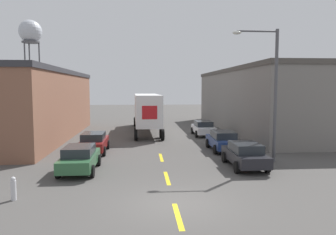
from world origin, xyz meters
The scene contains 12 objects.
ground_plane centered at (0.00, 0.00, 0.00)m, with size 160.00×160.00×0.00m, color #4C4947.
road_centerline centered at (0.00, 3.76, 0.00)m, with size 0.20×12.65×0.01m.
warehouse_right centered at (11.81, 22.97, 3.37)m, with size 8.24×26.82×6.73m.
semi_truck centered at (-0.77, 22.07, 2.40)m, with size 2.99×13.93×3.99m.
parked_car_right_mid centered at (4.73, 10.91, 0.77)m, with size 1.94×4.29×1.45m.
parked_car_left_far centered at (-4.73, 10.91, 0.77)m, with size 1.94×4.29×1.45m.
parked_car_right_near centered at (4.73, 5.72, 0.77)m, with size 1.94×4.29×1.45m.
parked_car_right_far centered at (4.73, 18.68, 0.77)m, with size 1.94×4.29×1.45m.
parked_car_left_near centered at (-4.73, 5.48, 0.77)m, with size 1.94×4.29×1.45m.
water_tower centered at (-23.28, 55.75, 15.56)m, with size 4.50×4.50×18.19m.
street_lamp centered at (6.66, 6.98, 4.79)m, with size 2.90×0.32×8.22m.
fire_hydrant centered at (-6.58, 0.94, 0.49)m, with size 0.22×0.22×0.99m.
Camera 1 is at (-1.29, -12.71, 4.61)m, focal length 35.00 mm.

